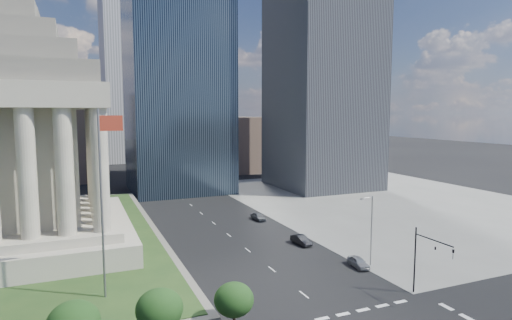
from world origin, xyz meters
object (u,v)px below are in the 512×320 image
parked_sedan_far (258,216)px  street_lamp_north (370,226)px  parked_sedan_near (359,262)px  parked_sedan_mid (301,240)px  flagpole (103,193)px  war_memorial (0,113)px  traffic_signal_ne (427,254)px

parked_sedan_far → street_lamp_north: bearing=-84.4°
parked_sedan_near → parked_sedan_far: parked_sedan_far is taller
parked_sedan_near → parked_sedan_far: 29.89m
parked_sedan_mid → parked_sedan_near: bearing=-84.3°
street_lamp_north → parked_sedan_far: bearing=98.3°
flagpole → street_lamp_north: bearing=1.6°
war_memorial → flagpole: bearing=-63.1°
street_lamp_north → parked_sedan_far: 30.54m
parked_sedan_mid → parked_sedan_far: parked_sedan_far is taller
street_lamp_north → parked_sedan_near: (-1.83, 0.05, -4.94)m
war_memorial → parked_sedan_mid: size_ratio=8.70×
flagpole → parked_sedan_mid: flagpole is taller
street_lamp_north → parked_sedan_far: size_ratio=2.26×
flagpole → traffic_signal_ne: size_ratio=2.50×
traffic_signal_ne → parked_sedan_far: (-3.50, 41.14, -4.50)m
war_memorial → parked_sedan_far: size_ratio=8.81×
parked_sedan_near → war_memorial: bearing=160.4°
traffic_signal_ne → parked_sedan_far: 41.53m
war_memorial → street_lamp_north: war_memorial is taller
street_lamp_north → parked_sedan_far: (-4.33, 29.83, -4.91)m
parked_sedan_far → parked_sedan_near: bearing=-87.8°
parked_sedan_mid → parked_sedan_far: size_ratio=1.01×
war_memorial → flagpole: (12.17, -24.00, -8.29)m
flagpole → parked_sedan_far: (30.83, 30.83, -12.36)m
flagpole → traffic_signal_ne: bearing=-16.7°
traffic_signal_ne → war_memorial: bearing=143.6°
traffic_signal_ne → parked_sedan_far: traffic_signal_ne is taller
war_memorial → parked_sedan_near: (45.50, -22.95, -20.68)m
traffic_signal_ne → parked_sedan_near: traffic_signal_ne is taller
parked_sedan_mid → flagpole: bearing=-161.8°
street_lamp_north → parked_sedan_near: size_ratio=2.37×
parked_sedan_near → parked_sedan_mid: 12.50m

